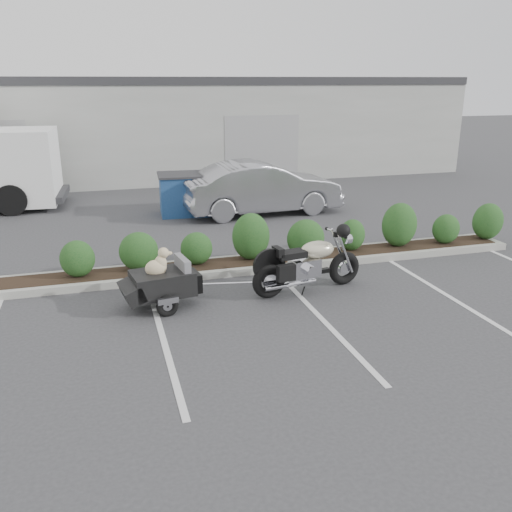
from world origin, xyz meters
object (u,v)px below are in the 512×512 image
object	(u,v)px
pet_trailer	(162,282)
dumpster	(190,193)
sedan	(262,188)
motorcycle	(308,265)

from	to	relation	value
pet_trailer	dumpster	xyz separation A→B (m)	(1.70, 6.93, 0.15)
pet_trailer	sedan	distance (m)	7.39
motorcycle	sedan	bearing A→B (deg)	72.12
pet_trailer	sedan	bearing A→B (deg)	50.18
pet_trailer	sedan	size ratio (longest dim) A/B	0.40
motorcycle	dumpster	size ratio (longest dim) A/B	1.20
sedan	dumpster	world-z (taller)	sedan
dumpster	sedan	bearing A→B (deg)	-11.84
pet_trailer	sedan	world-z (taller)	sedan
pet_trailer	dumpster	world-z (taller)	dumpster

